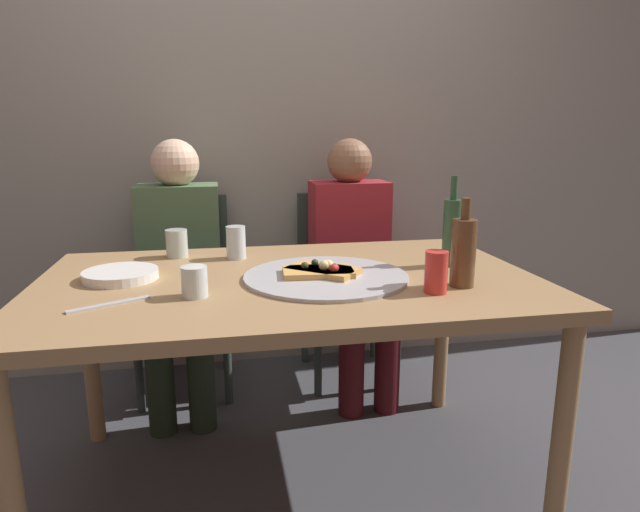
% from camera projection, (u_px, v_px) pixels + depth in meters
% --- Properties ---
extents(ground_plane, '(8.00, 8.00, 0.00)m').
position_uv_depth(ground_plane, '(292.00, 482.00, 1.89)').
color(ground_plane, '#424247').
extents(back_wall, '(6.00, 0.10, 2.60)m').
position_uv_depth(back_wall, '(257.00, 111.00, 2.67)').
color(back_wall, gray).
rests_on(back_wall, ground_plane).
extents(dining_table, '(1.57, 0.97, 0.75)m').
position_uv_depth(dining_table, '(290.00, 299.00, 1.73)').
color(dining_table, '#99754C').
rests_on(dining_table, ground_plane).
extents(pizza_tray, '(0.52, 0.52, 0.01)m').
position_uv_depth(pizza_tray, '(326.00, 277.00, 1.70)').
color(pizza_tray, '#ADADB2').
rests_on(pizza_tray, dining_table).
extents(pizza_slice_last, '(0.23, 0.15, 0.05)m').
position_uv_depth(pizza_slice_last, '(319.00, 271.00, 1.69)').
color(pizza_slice_last, tan).
rests_on(pizza_slice_last, pizza_tray).
extents(pizza_slice_extra, '(0.25, 0.24, 0.05)m').
position_uv_depth(pizza_slice_extra, '(323.00, 270.00, 1.71)').
color(pizza_slice_extra, tan).
rests_on(pizza_slice_extra, pizza_tray).
extents(wine_bottle, '(0.06, 0.06, 0.31)m').
position_uv_depth(wine_bottle, '(452.00, 231.00, 1.84)').
color(wine_bottle, '#2D5133').
rests_on(wine_bottle, dining_table).
extents(beer_bottle, '(0.07, 0.07, 0.27)m').
position_uv_depth(beer_bottle, '(463.00, 251.00, 1.59)').
color(beer_bottle, brown).
rests_on(beer_bottle, dining_table).
extents(tumbler_near, '(0.07, 0.07, 0.09)m').
position_uv_depth(tumbler_near, '(194.00, 282.00, 1.50)').
color(tumbler_near, silver).
rests_on(tumbler_near, dining_table).
extents(tumbler_far, '(0.07, 0.07, 0.12)m').
position_uv_depth(tumbler_far, '(236.00, 242.00, 1.95)').
color(tumbler_far, silver).
rests_on(tumbler_far, dining_table).
extents(wine_glass, '(0.08, 0.08, 0.10)m').
position_uv_depth(wine_glass, '(177.00, 243.00, 1.98)').
color(wine_glass, '#B7C6BC').
rests_on(wine_glass, dining_table).
extents(soda_can, '(0.07, 0.07, 0.12)m').
position_uv_depth(soda_can, '(436.00, 272.00, 1.54)').
color(soda_can, red).
rests_on(soda_can, dining_table).
extents(plate_stack, '(0.23, 0.23, 0.03)m').
position_uv_depth(plate_stack, '(121.00, 275.00, 1.69)').
color(plate_stack, white).
rests_on(plate_stack, dining_table).
extents(table_knife, '(0.20, 0.12, 0.01)m').
position_uv_depth(table_knife, '(109.00, 304.00, 1.44)').
color(table_knife, '#B7B7BC').
rests_on(table_knife, dining_table).
extents(chair_left, '(0.44, 0.44, 0.90)m').
position_uv_depth(chair_left, '(183.00, 280.00, 2.55)').
color(chair_left, '#2D3833').
rests_on(chair_left, ground_plane).
extents(chair_right, '(0.44, 0.44, 0.90)m').
position_uv_depth(chair_right, '(345.00, 272.00, 2.69)').
color(chair_right, '#2D3833').
rests_on(chair_right, ground_plane).
extents(guest_in_sweater, '(0.36, 0.56, 1.17)m').
position_uv_depth(guest_in_sweater, '(179.00, 261.00, 2.37)').
color(guest_in_sweater, '#4C6B47').
rests_on(guest_in_sweater, ground_plane).
extents(guest_in_beanie, '(0.36, 0.56, 1.17)m').
position_uv_depth(guest_in_beanie, '(353.00, 254.00, 2.52)').
color(guest_in_beanie, maroon).
rests_on(guest_in_beanie, ground_plane).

